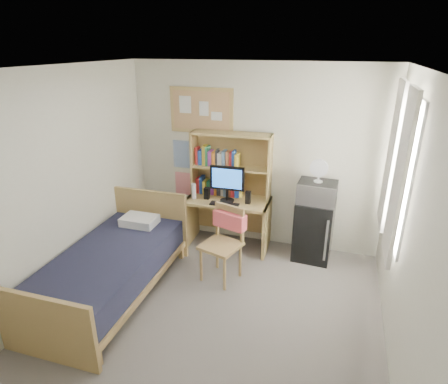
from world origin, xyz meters
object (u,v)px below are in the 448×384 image
(desk_chair, at_px, (221,245))
(mini_fridge, at_px, (314,230))
(bed, at_px, (111,273))
(desk_fan, at_px, (319,172))
(monitor, at_px, (227,184))
(bulletin_board, at_px, (201,111))
(microwave, at_px, (317,192))
(speaker_right, at_px, (248,197))
(speaker_left, at_px, (207,193))
(desk, at_px, (228,223))

(desk_chair, xyz_separation_m, mini_fridge, (1.05, 0.89, -0.06))
(bed, xyz_separation_m, desk_fan, (2.19, 1.57, 0.98))
(bed, relative_size, monitor, 4.06)
(bulletin_board, relative_size, microwave, 1.91)
(speaker_right, bearing_deg, speaker_left, 180.00)
(bed, height_order, desk_fan, desk_fan)
(desk_chair, height_order, desk_fan, desk_fan)
(desk_chair, distance_m, microwave, 1.45)
(microwave, bearing_deg, desk_chair, -137.26)
(desk_chair, relative_size, desk_fan, 3.35)
(desk, height_order, microwave, microwave)
(bed, distance_m, speaker_right, 2.03)
(bulletin_board, bearing_deg, desk, -31.21)
(mini_fridge, bearing_deg, microwave, -90.00)
(desk_chair, bearing_deg, speaker_right, 96.45)
(bulletin_board, xyz_separation_m, speaker_right, (0.80, -0.35, -1.10))
(desk, xyz_separation_m, microwave, (1.21, 0.03, 0.62))
(desk_chair, relative_size, bed, 0.46)
(desk_chair, height_order, microwave, microwave)
(monitor, bearing_deg, desk, 90.00)
(desk, height_order, monitor, monitor)
(bulletin_board, distance_m, speaker_right, 1.40)
(desk_chair, bearing_deg, bed, -131.93)
(speaker_right, bearing_deg, bulletin_board, 154.30)
(desk, bearing_deg, desk_fan, -0.77)
(mini_fridge, distance_m, bed, 2.71)
(mini_fridge, bearing_deg, speaker_right, -170.75)
(desk_chair, xyz_separation_m, speaker_right, (0.14, 0.79, 0.34))
(speaker_left, bearing_deg, bed, -116.83)
(speaker_left, height_order, microwave, microwave)
(desk, distance_m, desk_chair, 0.86)
(bed, height_order, microwave, microwave)
(desk, bearing_deg, speaker_right, -11.31)
(bulletin_board, relative_size, bed, 0.45)
(desk_chair, distance_m, mini_fridge, 1.38)
(speaker_left, bearing_deg, desk_chair, -61.26)
(microwave, bearing_deg, speaker_right, -171.98)
(bed, bearing_deg, desk, 56.89)
(mini_fridge, xyz_separation_m, speaker_left, (-1.51, -0.12, 0.40))
(microwave, bearing_deg, desk_fan, -86.78)
(monitor, bearing_deg, desk_chair, -80.54)
(speaker_left, distance_m, desk_fan, 1.58)
(speaker_left, bearing_deg, microwave, 1.65)
(monitor, relative_size, speaker_right, 2.92)
(bulletin_board, relative_size, desk, 0.80)
(bed, height_order, speaker_left, speaker_left)
(mini_fridge, xyz_separation_m, microwave, (-0.00, -0.02, 0.56))
(desk, xyz_separation_m, mini_fridge, (1.21, 0.05, 0.05))
(mini_fridge, relative_size, monitor, 1.65)
(desk_chair, distance_m, speaker_right, 0.87)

